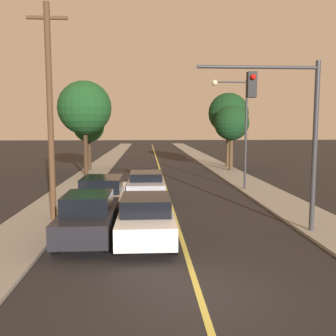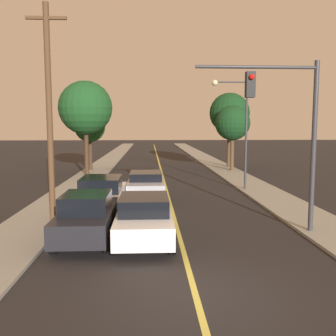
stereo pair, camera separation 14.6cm
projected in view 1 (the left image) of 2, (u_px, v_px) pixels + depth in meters
name	position (u px, v px, depth m)	size (l,w,h in m)	color
ground_plane	(199.00, 295.00, 8.87)	(200.00, 200.00, 0.00)	black
road_surface	(157.00, 160.00, 44.58)	(9.00, 80.00, 0.01)	black
sidewalk_left	(108.00, 160.00, 44.25)	(2.50, 80.00, 0.12)	gray
sidewalk_right	(205.00, 159.00, 44.91)	(2.50, 80.00, 0.12)	gray
car_near_lane_front	(146.00, 217.00, 12.99)	(1.99, 4.76, 1.60)	white
car_near_lane_second	(146.00, 185.00, 20.36)	(2.03, 4.79, 1.53)	#A5A8B2
car_outer_lane_front	(89.00, 217.00, 12.99)	(1.91, 4.46, 1.69)	black
car_outer_lane_second	(103.00, 195.00, 17.06)	(2.09, 5.06, 1.70)	white
traffic_signal_mast	(289.00, 118.00, 13.44)	(4.44, 0.42, 6.18)	#333338
streetlamp_right	(237.00, 118.00, 22.71)	(2.22, 0.36, 6.65)	#333338
utility_pole_left	(50.00, 110.00, 15.07)	(1.60, 0.24, 8.70)	#513823
tree_left_near	(89.00, 127.00, 32.97)	(2.72, 2.72, 5.18)	#3D2B1C
tree_left_far	(85.00, 108.00, 29.09)	(4.17, 4.17, 7.38)	#3D2B1C
tree_right_near	(232.00, 123.00, 32.60)	(3.05, 3.05, 5.67)	#4C3823
tree_right_far	(228.00, 113.00, 35.46)	(3.79, 3.79, 7.01)	#4C3823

